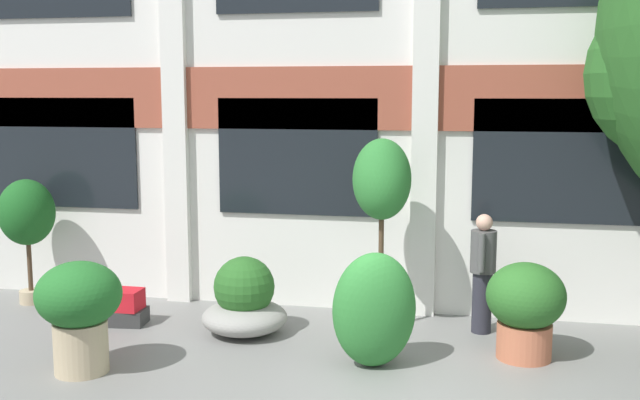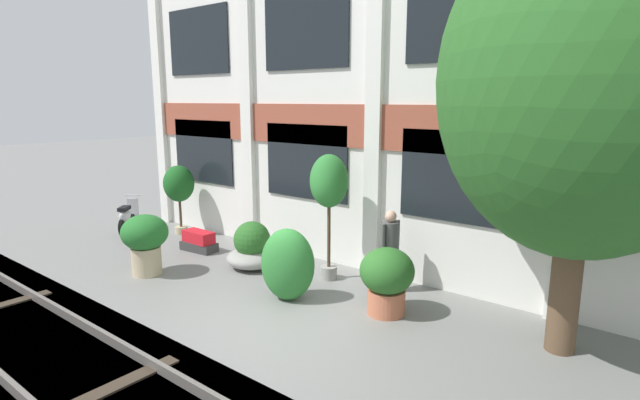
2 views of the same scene
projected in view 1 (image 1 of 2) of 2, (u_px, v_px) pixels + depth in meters
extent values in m
plane|color=slate|center=(403.00, 393.00, 7.99)|extent=(80.00, 80.00, 0.00)
cube|color=silver|center=(428.00, 57.00, 10.59)|extent=(14.79, 0.50, 7.36)
cube|color=#9E4C38|center=(426.00, 98.00, 10.41)|extent=(14.79, 0.06, 0.90)
cube|color=silver|center=(174.00, 58.00, 11.02)|extent=(0.36, 0.16, 7.36)
cube|color=silver|center=(426.00, 56.00, 10.29)|extent=(0.36, 0.16, 7.36)
cube|color=black|center=(65.00, 153.00, 11.61)|extent=(2.37, 0.04, 1.70)
cube|color=black|center=(297.00, 157.00, 10.89)|extent=(2.37, 0.04, 1.70)
cube|color=black|center=(561.00, 162.00, 10.16)|extent=(2.37, 0.04, 1.70)
cylinder|color=gray|center=(380.00, 320.00, 10.09)|extent=(0.35, 0.35, 0.26)
cylinder|color=#4C3826|center=(381.00, 254.00, 9.96)|extent=(0.07, 0.07, 1.57)
ellipsoid|color=#2D7A33|center=(382.00, 179.00, 9.81)|extent=(0.77, 0.77, 1.07)
cylinder|color=tan|center=(81.00, 347.00, 8.55)|extent=(0.61, 0.61, 0.60)
ellipsoid|color=#236B28|center=(79.00, 294.00, 8.46)|extent=(0.97, 0.97, 0.75)
cube|color=#333333|center=(112.00, 316.00, 10.37)|extent=(0.97, 0.51, 0.21)
cube|color=red|center=(112.00, 299.00, 10.33)|extent=(0.84, 0.38, 0.28)
cylinder|color=#B76647|center=(524.00, 341.00, 9.01)|extent=(0.65, 0.65, 0.44)
ellipsoid|color=#286023|center=(526.00, 296.00, 8.93)|extent=(0.94, 0.94, 0.80)
ellipsoid|color=gray|center=(245.00, 317.00, 9.95)|extent=(1.14, 1.14, 0.43)
sphere|color=#286023|center=(244.00, 287.00, 9.89)|extent=(0.81, 0.81, 0.81)
cylinder|color=tan|center=(31.00, 296.00, 11.39)|extent=(0.35, 0.35, 0.20)
cylinder|color=#4C3826|center=(29.00, 258.00, 11.30)|extent=(0.07, 0.07, 1.00)
ellipsoid|color=#19561E|center=(27.00, 212.00, 11.20)|extent=(0.83, 0.83, 0.99)
cylinder|color=#282833|center=(482.00, 302.00, 9.96)|extent=(0.26, 0.26, 0.82)
cylinder|color=#4C4C4C|center=(483.00, 251.00, 9.86)|extent=(0.34, 0.34, 0.56)
sphere|color=tan|center=(484.00, 222.00, 9.80)|extent=(0.22, 0.22, 0.22)
cylinder|color=#4C4C4C|center=(482.00, 253.00, 9.65)|extent=(0.09, 0.09, 0.50)
cylinder|color=#4C4C4C|center=(485.00, 246.00, 10.06)|extent=(0.09, 0.09, 0.50)
ellipsoid|color=#2D7A33|center=(374.00, 310.00, 8.70)|extent=(1.21, 1.08, 1.35)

